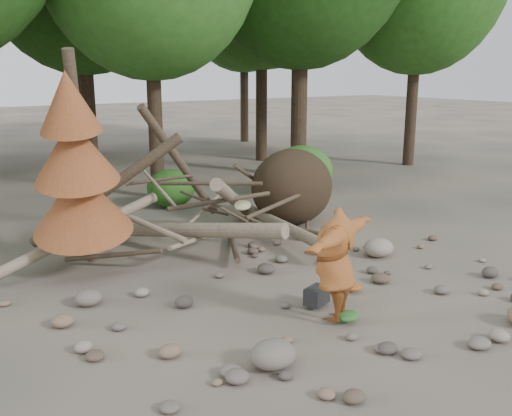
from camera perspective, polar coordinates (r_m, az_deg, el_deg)
ground at (r=10.23m, az=6.32°, el=-9.07°), size 120.00×120.00×0.00m
deadfall_pile at (r=14.35m, az=1.91°, el=1.65°), size 8.55×5.24×3.30m
dead_conifer at (r=11.16m, az=-17.47°, el=3.61°), size 2.06×2.16×4.35m
bush_mid at (r=16.87m, az=-8.51°, el=1.97°), size 1.40×1.40×1.12m
bush_right at (r=18.30m, az=4.58°, el=3.76°), size 2.00×2.00×1.60m
frisbee_thrower at (r=8.98m, az=7.94°, el=-5.58°), size 2.67×1.51×2.00m
backpack at (r=9.87m, az=6.08°, el=-9.02°), size 0.50×0.42×0.29m
cloth_green at (r=9.36m, az=9.14°, el=-10.90°), size 0.39×0.33×0.15m
cloth_orange at (r=10.57m, az=9.81°, el=-8.09°), size 0.30×0.25×0.11m
boulder_front_left at (r=7.96m, az=1.74°, el=-14.42°), size 0.64×0.58×0.39m
boulder_mid_right at (r=12.62m, az=12.15°, el=-3.89°), size 0.67×0.60×0.40m
boulder_mid_left at (r=10.28m, az=-16.42°, el=-8.61°), size 0.47×0.42×0.28m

